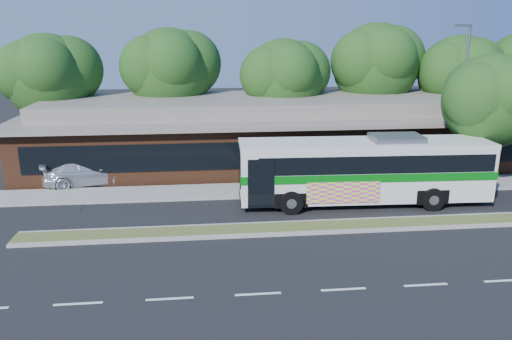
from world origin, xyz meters
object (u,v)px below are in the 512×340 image
object	(u,v)px
sidewalk_tree	(496,99)
lamp_post	(461,102)
transit_bus	(365,166)
sedan	(91,172)

from	to	relation	value
sidewalk_tree	lamp_post	bearing A→B (deg)	169.97
transit_bus	sidewalk_tree	size ratio (longest dim) A/B	1.71
transit_bus	sidewalk_tree	distance (m)	8.65
transit_bus	sedan	size ratio (longest dim) A/B	2.43
transit_bus	sedan	bearing A→B (deg)	163.53
transit_bus	sidewalk_tree	xyz separation A→B (m)	(7.85, 1.88, 3.12)
transit_bus	sidewalk_tree	world-z (taller)	sidewalk_tree
transit_bus	sidewalk_tree	bearing A→B (deg)	15.45
lamp_post	transit_bus	size ratio (longest dim) A/B	0.70
lamp_post	sidewalk_tree	xyz separation A→B (m)	(1.81, -0.32, 0.23)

